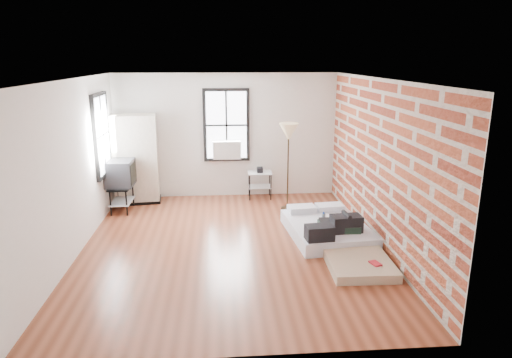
{
  "coord_description": "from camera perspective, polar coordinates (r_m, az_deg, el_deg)",
  "views": [
    {
      "loc": [
        -0.14,
        -7.26,
        3.13
      ],
      "look_at": [
        0.46,
        0.3,
        1.1
      ],
      "focal_mm": 32.0,
      "sensor_mm": 36.0,
      "label": 1
    }
  ],
  "objects": [
    {
      "name": "tv_stand",
      "position": [
        9.82,
        -16.58,
        0.51
      ],
      "size": [
        0.56,
        0.78,
        1.09
      ],
      "rotation": [
        0.0,
        0.0,
        -0.02
      ],
      "color": "black",
      "rests_on": "ground"
    },
    {
      "name": "ground",
      "position": [
        7.91,
        -3.17,
        -8.34
      ],
      "size": [
        6.0,
        6.0,
        0.0
      ],
      "primitive_type": "plane",
      "color": "#602C19",
      "rests_on": "ground"
    },
    {
      "name": "wardrobe",
      "position": [
        10.31,
        -14.81,
        2.39
      ],
      "size": [
        1.03,
        0.66,
        1.94
      ],
      "rotation": [
        0.0,
        0.0,
        0.1
      ],
      "color": "black",
      "rests_on": "ground"
    },
    {
      "name": "floor_lamp",
      "position": [
        9.39,
        4.09,
        5.43
      ],
      "size": [
        0.39,
        0.39,
        1.83
      ],
      "color": "black",
      "rests_on": "ground"
    },
    {
      "name": "side_table",
      "position": [
        10.36,
        0.48,
        0.22
      ],
      "size": [
        0.55,
        0.44,
        0.72
      ],
      "rotation": [
        0.0,
        0.0,
        -0.02
      ],
      "color": "black",
      "rests_on": "ground"
    },
    {
      "name": "mattress_main",
      "position": [
        8.35,
        8.9,
        -6.05
      ],
      "size": [
        1.48,
        1.9,
        0.57
      ],
      "rotation": [
        0.0,
        0.0,
        0.09
      ],
      "color": "silver",
      "rests_on": "ground"
    },
    {
      "name": "room_shell",
      "position": [
        7.76,
        -1.71,
        4.65
      ],
      "size": [
        5.02,
        6.02,
        2.8
      ],
      "color": "silver",
      "rests_on": "ground"
    },
    {
      "name": "mattress_bare",
      "position": [
        7.69,
        11.62,
        -8.4
      ],
      "size": [
        0.99,
        1.83,
        0.39
      ],
      "rotation": [
        0.0,
        0.0,
        -0.02
      ],
      "color": "#C1AC8B",
      "rests_on": "ground"
    }
  ]
}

